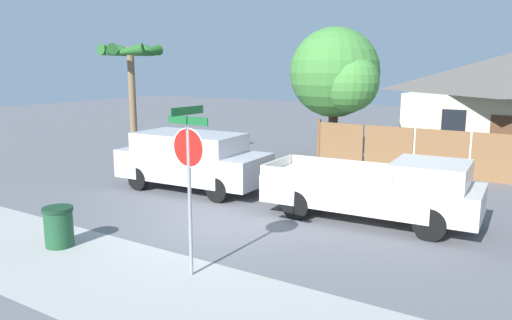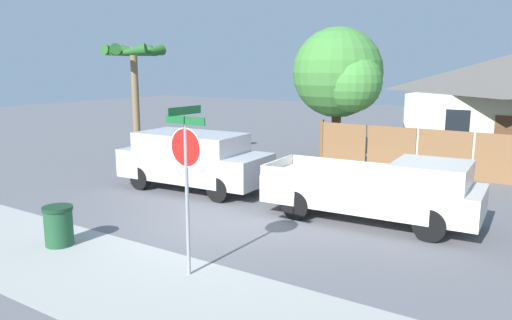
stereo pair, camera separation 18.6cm
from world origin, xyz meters
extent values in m
plane|color=slate|center=(0.00, 0.00, 0.00)|extent=(80.00, 80.00, 0.00)
cube|color=#A3A39E|center=(0.00, -3.60, 0.00)|extent=(36.00, 3.20, 0.01)
cube|color=brown|center=(-0.52, 9.02, 0.86)|extent=(1.89, 0.06, 1.71)
cube|color=brown|center=(1.44, 9.02, 0.86)|extent=(1.89, 0.06, 1.71)
cube|color=brown|center=(3.41, 9.02, 0.86)|extent=(1.89, 0.06, 1.71)
cube|color=brown|center=(5.37, 9.02, 0.86)|extent=(1.89, 0.06, 1.71)
cube|color=brown|center=(-1.51, 9.02, 0.91)|extent=(0.12, 0.12, 1.81)
cube|color=black|center=(3.00, 12.90, 1.60)|extent=(1.00, 0.04, 1.10)
cube|color=brown|center=(4.90, 12.90, 1.00)|extent=(0.90, 0.04, 2.00)
cylinder|color=brown|center=(-1.24, 9.82, 1.16)|extent=(0.40, 0.40, 2.32)
sphere|color=#428438|center=(-1.24, 9.82, 3.72)|extent=(3.73, 3.73, 3.73)
sphere|color=#478F3C|center=(-0.40, 9.35, 3.35)|extent=(2.43, 2.43, 2.43)
cylinder|color=brown|center=(-7.67, 4.55, 2.37)|extent=(0.28, 0.28, 4.73)
cone|color=#235B23|center=(-6.84, 4.55, 4.50)|extent=(0.44, 1.56, 0.67)
cone|color=#235B23|center=(-7.25, 5.27, 4.50)|extent=(1.57, 1.16, 0.67)
cone|color=#235B23|center=(-8.09, 5.27, 4.50)|extent=(1.57, 1.16, 0.67)
cone|color=#235B23|center=(-8.50, 4.55, 4.50)|extent=(0.44, 1.56, 0.67)
cone|color=#235B23|center=(-8.09, 3.83, 4.50)|extent=(1.57, 1.16, 0.67)
cone|color=#235B23|center=(-7.25, 3.83, 4.50)|extent=(1.57, 1.16, 0.67)
cube|color=#B7B7BC|center=(-2.93, 2.58, 0.82)|extent=(5.09, 2.36, 0.91)
cube|color=#B7B7BC|center=(-3.06, 2.57, 1.57)|extent=(3.59, 2.09, 0.59)
cube|color=black|center=(-1.41, 2.68, 1.57)|extent=(0.18, 1.78, 0.49)
cylinder|color=black|center=(-1.46, 3.58, 0.38)|extent=(0.76, 0.22, 0.76)
cylinder|color=black|center=(-1.34, 1.78, 0.38)|extent=(0.76, 0.22, 0.76)
cylinder|color=black|center=(-4.53, 3.37, 0.38)|extent=(0.76, 0.22, 0.76)
cylinder|color=black|center=(-4.41, 1.58, 0.38)|extent=(0.76, 0.22, 0.76)
cube|color=silver|center=(3.06, 2.58, 0.74)|extent=(5.62, 2.35, 0.74)
cube|color=silver|center=(4.57, 2.68, 1.40)|extent=(1.88, 1.94, 0.58)
cube|color=silver|center=(2.07, 3.46, 1.24)|extent=(3.45, 0.32, 0.26)
cube|color=silver|center=(2.19, 1.58, 1.24)|extent=(3.45, 0.32, 0.26)
cube|color=silver|center=(0.36, 2.40, 1.24)|extent=(0.21, 1.88, 0.26)
cylinder|color=black|center=(4.70, 3.57, 0.39)|extent=(0.79, 0.22, 0.79)
cylinder|color=black|center=(4.82, 1.82, 0.39)|extent=(0.79, 0.22, 0.79)
cylinder|color=black|center=(1.30, 3.34, 0.39)|extent=(0.79, 0.22, 0.79)
cylinder|color=black|center=(1.42, 1.59, 0.39)|extent=(0.79, 0.22, 0.79)
cylinder|color=gray|center=(1.42, -2.69, 1.46)|extent=(0.07, 0.07, 2.92)
cylinder|color=red|center=(1.42, -2.69, 2.52)|extent=(0.71, 0.05, 0.71)
cylinder|color=white|center=(1.42, -2.69, 2.52)|extent=(0.75, 0.03, 0.75)
cube|color=#19602D|center=(1.42, -2.69, 3.02)|extent=(0.96, 0.05, 0.15)
cube|color=#19602D|center=(1.42, -2.69, 3.20)|extent=(0.05, 0.86, 0.15)
cylinder|color=#1E4C2D|center=(-2.11, -3.08, 0.41)|extent=(0.62, 0.62, 0.83)
cylinder|color=#163922|center=(-2.11, -3.08, 0.87)|extent=(0.67, 0.67, 0.08)
camera|label=1|loc=(7.42, -9.69, 4.03)|focal=35.00mm
camera|label=2|loc=(7.58, -9.59, 4.03)|focal=35.00mm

